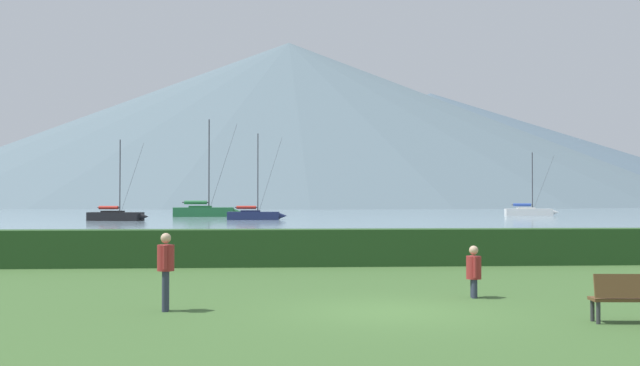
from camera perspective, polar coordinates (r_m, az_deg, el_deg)
name	(u,v)px	position (r m, az deg, el deg)	size (l,w,h in m)	color
ground_plane	(391,312)	(16.26, 5.37, -9.58)	(1000.00, 1000.00, 0.00)	#3D602D
harbor_water	(280,210)	(152.92, -3.01, -2.06)	(320.00, 246.00, 0.00)	gray
hedge_line	(341,247)	(27.06, 1.56, -4.84)	(80.00, 1.20, 1.29)	#284C23
sailboat_slip_1	(254,215)	(85.23, -4.95, -2.39)	(6.68, 2.28, 9.65)	navy
sailboat_slip_2	(529,212)	(108.12, 15.41, -2.07)	(7.36, 3.16, 8.71)	white
sailboat_slip_6	(205,211)	(100.64, -8.63, -2.08)	(8.95, 2.78, 12.76)	#236B38
sailboat_slip_7	(116,216)	(84.41, -15.02, -2.37)	(6.80, 3.44, 8.70)	black
park_bench_near_path	(635,295)	(15.84, 22.56, -7.79)	(1.67, 0.62, 0.95)	brown
person_seated_viewer	(474,269)	(18.71, 11.45, -6.34)	(0.36, 0.57, 1.25)	#2D3347
person_standing_walker	(166,265)	(16.49, -11.48, -6.04)	(0.36, 0.57, 1.65)	#2D3347
distant_hill_west_ridge	(431,148)	(432.85, 8.30, 2.61)	(346.65, 346.65, 61.75)	#4C6070
distant_hill_central_peak	(289,123)	(332.11, -2.36, 4.50)	(332.95, 332.95, 70.38)	slate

